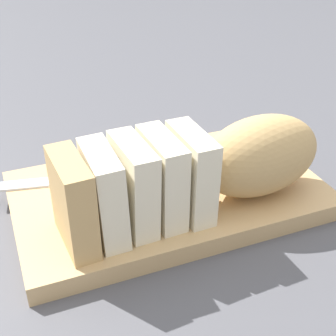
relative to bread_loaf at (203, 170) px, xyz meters
The scene contains 8 objects.
ground_plane 0.10m from the bread_loaf, 68.07° to the right, with size 3.00×3.00×0.00m, color #4C4C51.
cutting_board 0.09m from the bread_loaf, 68.07° to the right, with size 0.41×0.25×0.03m, color tan.
bread_loaf is the anchor object (origin of this frame).
bread_knife 0.12m from the bread_loaf, 67.78° to the right, with size 0.27×0.08×0.03m.
crumb_near_knife 0.11m from the bread_loaf, 53.21° to the right, with size 0.00×0.00×0.00m, color tan.
crumb_near_loaf 0.06m from the bread_loaf, 73.03° to the right, with size 0.01×0.01×0.01m, color tan.
crumb_stray_left 0.06m from the bread_loaf, 28.67° to the right, with size 0.01×0.01×0.01m, color tan.
crumb_stray_right 0.07m from the bread_loaf, 44.27° to the right, with size 0.01×0.01×0.01m, color tan.
Camera 1 is at (0.21, 0.50, 0.39)m, focal length 50.83 mm.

